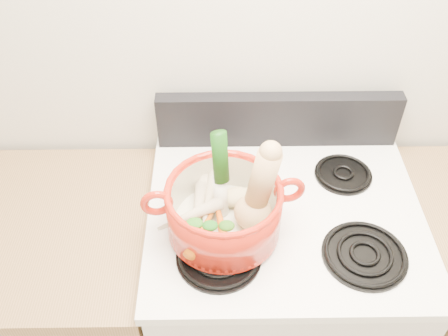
{
  "coord_description": "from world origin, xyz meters",
  "views": [
    {
      "loc": [
        -0.19,
        0.47,
        2.02
      ],
      "look_at": [
        -0.18,
        1.31,
        1.21
      ],
      "focal_mm": 40.0,
      "sensor_mm": 36.0,
      "label": 1
    }
  ],
  "objects_px": {
    "squash": "(255,190)",
    "leek": "(220,175)",
    "stove_body": "(273,302)",
    "dutch_oven": "(224,210)"
  },
  "relations": [
    {
      "from": "dutch_oven",
      "to": "leek",
      "type": "relative_size",
      "value": 1.12
    },
    {
      "from": "dutch_oven",
      "to": "squash",
      "type": "bearing_deg",
      "value": -16.26
    },
    {
      "from": "squash",
      "to": "leek",
      "type": "distance_m",
      "value": 0.1
    },
    {
      "from": "stove_body",
      "to": "leek",
      "type": "bearing_deg",
      "value": -168.51
    },
    {
      "from": "stove_body",
      "to": "dutch_oven",
      "type": "bearing_deg",
      "value": -157.05
    },
    {
      "from": "squash",
      "to": "leek",
      "type": "relative_size",
      "value": 0.96
    },
    {
      "from": "stove_body",
      "to": "squash",
      "type": "height_order",
      "value": "squash"
    },
    {
      "from": "stove_body",
      "to": "leek",
      "type": "height_order",
      "value": "leek"
    },
    {
      "from": "leek",
      "to": "stove_body",
      "type": "bearing_deg",
      "value": -9.22
    },
    {
      "from": "leek",
      "to": "squash",
      "type": "bearing_deg",
      "value": -51.13
    }
  ]
}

